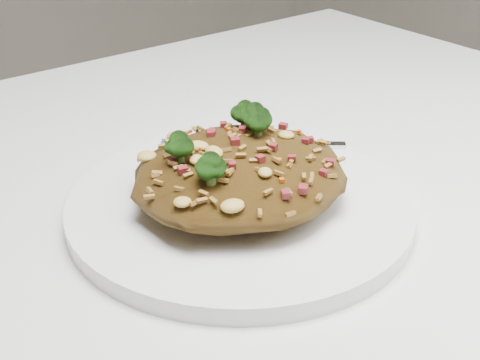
# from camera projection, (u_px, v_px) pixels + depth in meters

# --- Properties ---
(plate) EXTENTS (0.26, 0.26, 0.01)m
(plate) POSITION_uv_depth(u_px,v_px,m) (240.00, 205.00, 0.51)
(plate) COLOR white
(plate) RESTS_ON dining_table
(fried_rice) EXTENTS (0.16, 0.15, 0.06)m
(fried_rice) POSITION_uv_depth(u_px,v_px,m) (240.00, 165.00, 0.49)
(fried_rice) COLOR brown
(fried_rice) RESTS_ON plate
(fork) EXTENTS (0.14, 0.11, 0.00)m
(fork) POSITION_uv_depth(u_px,v_px,m) (262.00, 144.00, 0.58)
(fork) COLOR silver
(fork) RESTS_ON plate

